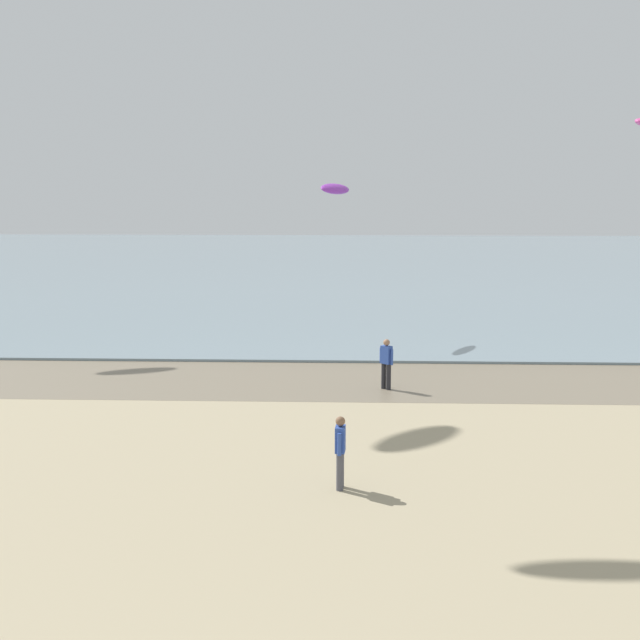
# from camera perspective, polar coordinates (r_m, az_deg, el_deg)

# --- Properties ---
(wet_sand_strip) EXTENTS (120.00, 5.81, 0.01)m
(wet_sand_strip) POSITION_cam_1_polar(r_m,az_deg,el_deg) (30.29, -1.82, -4.00)
(wet_sand_strip) COLOR #7A6D59
(wet_sand_strip) RESTS_ON ground
(sea) EXTENTS (160.00, 70.00, 0.10)m
(sea) POSITION_cam_1_polar(r_m,az_deg,el_deg) (67.68, 0.39, 3.57)
(sea) COLOR gray
(sea) RESTS_ON ground
(person_mid_beach) EXTENTS (0.44, 0.42, 1.71)m
(person_mid_beach) POSITION_cam_1_polar(r_m,az_deg,el_deg) (28.93, 4.40, -2.81)
(person_mid_beach) COLOR #232328
(person_mid_beach) RESTS_ON ground
(person_by_waterline) EXTENTS (0.24, 0.57, 1.71)m
(person_by_waterline) POSITION_cam_1_polar(r_m,az_deg,el_deg) (19.85, 1.35, -8.59)
(person_by_waterline) COLOR #4C4C56
(person_by_waterline) RESTS_ON ground
(kite_aloft_5) EXTENTS (1.76, 2.35, 0.65)m
(kite_aloft_5) POSITION_cam_1_polar(r_m,az_deg,el_deg) (37.81, 1.01, 8.66)
(kite_aloft_5) COLOR purple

